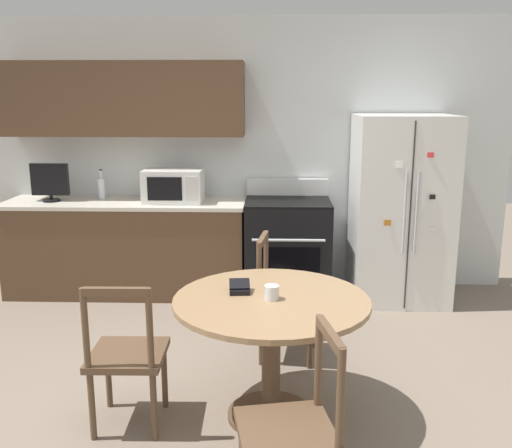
# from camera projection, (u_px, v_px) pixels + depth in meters

# --- Properties ---
(ground_plane) EXTENTS (14.00, 14.00, 0.00)m
(ground_plane) POSITION_uv_depth(u_px,v_px,m) (216.00, 427.00, 3.31)
(ground_plane) COLOR gray
(back_wall) EXTENTS (5.20, 0.44, 2.60)m
(back_wall) POSITION_uv_depth(u_px,v_px,m) (210.00, 140.00, 5.51)
(back_wall) COLOR silver
(back_wall) RESTS_ON ground_plane
(kitchen_counter) EXTENTS (2.27, 0.64, 0.90)m
(kitchen_counter) POSITION_uv_depth(u_px,v_px,m) (127.00, 247.00, 5.47)
(kitchen_counter) COLOR brown
(kitchen_counter) RESTS_ON ground_plane
(refrigerator) EXTENTS (0.86, 0.76, 1.71)m
(refrigerator) POSITION_uv_depth(u_px,v_px,m) (400.00, 209.00, 5.23)
(refrigerator) COLOR white
(refrigerator) RESTS_ON ground_plane
(oven_range) EXTENTS (0.79, 0.68, 1.08)m
(oven_range) POSITION_uv_depth(u_px,v_px,m) (287.00, 247.00, 5.39)
(oven_range) COLOR black
(oven_range) RESTS_ON ground_plane
(microwave) EXTENTS (0.54, 0.37, 0.30)m
(microwave) POSITION_uv_depth(u_px,v_px,m) (174.00, 186.00, 5.30)
(microwave) COLOR white
(microwave) RESTS_ON kitchen_counter
(countertop_tv) EXTENTS (0.35, 0.16, 0.36)m
(countertop_tv) POSITION_uv_depth(u_px,v_px,m) (50.00, 181.00, 5.31)
(countertop_tv) COLOR black
(countertop_tv) RESTS_ON kitchen_counter
(counter_bottle) EXTENTS (0.07, 0.07, 0.29)m
(counter_bottle) POSITION_uv_depth(u_px,v_px,m) (101.00, 188.00, 5.46)
(counter_bottle) COLOR silver
(counter_bottle) RESTS_ON kitchen_counter
(dining_table) EXTENTS (1.13, 1.13, 0.75)m
(dining_table) POSITION_uv_depth(u_px,v_px,m) (271.00, 324.00, 3.29)
(dining_table) COLOR #997551
(dining_table) RESTS_ON ground_plane
(dining_chair_near) EXTENTS (0.49, 0.49, 0.90)m
(dining_chair_near) POSITION_uv_depth(u_px,v_px,m) (293.00, 430.00, 2.53)
(dining_chair_near) COLOR brown
(dining_chair_near) RESTS_ON ground_plane
(dining_chair_left) EXTENTS (0.43, 0.43, 0.90)m
(dining_chair_left) POSITION_uv_depth(u_px,v_px,m) (127.00, 356.00, 3.24)
(dining_chair_left) COLOR brown
(dining_chair_left) RESTS_ON ground_plane
(dining_chair_far) EXTENTS (0.47, 0.47, 0.90)m
(dining_chair_far) POSITION_uv_depth(u_px,v_px,m) (284.00, 300.00, 4.12)
(dining_chair_far) COLOR brown
(dining_chair_far) RESTS_ON ground_plane
(candle_glass) EXTENTS (0.08, 0.08, 0.08)m
(candle_glass) POSITION_uv_depth(u_px,v_px,m) (272.00, 293.00, 3.23)
(candle_glass) COLOR silver
(candle_glass) RESTS_ON dining_table
(wallet) EXTENTS (0.13, 0.14, 0.07)m
(wallet) POSITION_uv_depth(u_px,v_px,m) (240.00, 288.00, 3.35)
(wallet) COLOR black
(wallet) RESTS_ON dining_table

